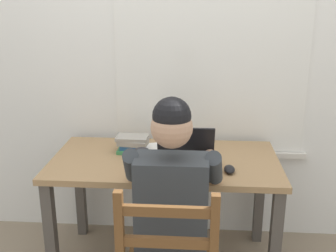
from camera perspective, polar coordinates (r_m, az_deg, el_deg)
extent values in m
cube|color=silver|center=(2.71, 0.27, 10.36)|extent=(6.00, 0.04, 2.60)
cube|color=silver|center=(2.70, 6.02, 7.92)|extent=(1.26, 0.01, 1.12)
cube|color=beige|center=(2.84, 5.65, -3.71)|extent=(1.32, 0.06, 0.04)
cube|color=#9E7A51|center=(2.45, -0.43, -4.94)|extent=(1.35, 0.70, 0.03)
cube|color=#4C4742|center=(2.48, -16.03, -14.73)|extent=(0.06, 0.06, 0.69)
cube|color=#4C4742|center=(2.39, 14.70, -16.00)|extent=(0.06, 0.06, 0.69)
cube|color=#4C4742|center=(2.97, -12.16, -8.72)|extent=(0.06, 0.06, 0.69)
cube|color=#4C4742|center=(2.90, 12.65, -9.50)|extent=(0.06, 0.06, 0.69)
cube|color=#33383D|center=(1.97, 0.49, -11.21)|extent=(0.34, 0.20, 0.50)
sphere|color=tan|center=(1.81, 0.52, -0.21)|extent=(0.19, 0.19, 0.19)
sphere|color=black|center=(1.80, 0.53, 1.37)|extent=(0.17, 0.17, 0.17)
cube|color=black|center=(1.89, 0.69, 1.54)|extent=(0.13, 0.10, 0.01)
cylinder|color=#38383D|center=(2.28, -1.52, -14.22)|extent=(0.13, 0.40, 0.13)
cylinder|color=#38383D|center=(2.27, 3.15, -14.38)|extent=(0.13, 0.40, 0.13)
cylinder|color=#38383D|center=(2.56, -1.03, -16.07)|extent=(0.10, 0.10, 0.44)
cylinder|color=#38383D|center=(2.56, 3.16, -16.21)|extent=(0.10, 0.10, 0.44)
cylinder|color=#33383D|center=(2.00, -5.08, -5.58)|extent=(0.10, 0.26, 0.24)
cylinder|color=tan|center=(2.24, -4.10, -5.28)|extent=(0.07, 0.28, 0.07)
sphere|color=tan|center=(2.37, -3.38, -3.98)|extent=(0.08, 0.08, 0.08)
cylinder|color=#33383D|center=(1.98, 6.49, -5.90)|extent=(0.10, 0.26, 0.24)
cylinder|color=tan|center=(2.22, 6.21, -5.56)|extent=(0.07, 0.28, 0.07)
sphere|color=tan|center=(2.35, 5.86, -4.21)|extent=(0.08, 0.08, 0.08)
cube|color=brown|center=(1.71, 6.43, -16.66)|extent=(0.04, 0.04, 0.48)
cube|color=brown|center=(1.73, -6.73, -16.14)|extent=(0.04, 0.04, 0.48)
cube|color=brown|center=(1.70, -0.21, -15.94)|extent=(0.36, 0.02, 0.04)
cube|color=brown|center=(1.63, -0.21, -11.83)|extent=(0.36, 0.02, 0.04)
cube|color=black|center=(2.25, 2.32, -6.39)|extent=(0.33, 0.23, 0.02)
cube|color=#2B2B2D|center=(2.24, 2.32, -6.17)|extent=(0.29, 0.17, 0.00)
cube|color=black|center=(2.35, 2.48, -2.39)|extent=(0.33, 0.09, 0.21)
cube|color=#4C515B|center=(2.35, 2.48, -2.39)|extent=(0.29, 0.07, 0.18)
ellipsoid|color=black|center=(2.28, 8.58, -6.00)|extent=(0.06, 0.10, 0.03)
cylinder|color=silver|center=(2.54, 2.97, -2.48)|extent=(0.08, 0.08, 0.10)
torus|color=silver|center=(2.54, 4.20, -2.41)|extent=(0.05, 0.01, 0.05)
cylinder|color=black|center=(2.34, -3.73, -4.37)|extent=(0.08, 0.08, 0.09)
torus|color=black|center=(2.33, -2.44, -4.31)|extent=(0.05, 0.01, 0.05)
cube|color=#38844C|center=(2.54, -5.33, -3.44)|extent=(0.15, 0.12, 0.02)
cube|color=#2D5B9E|center=(2.55, -4.86, -2.79)|extent=(0.16, 0.13, 0.03)
cube|color=gray|center=(2.52, -4.89, -2.28)|extent=(0.19, 0.13, 0.03)
cube|color=gray|center=(2.53, -5.03, -1.64)|extent=(0.20, 0.13, 0.02)
cube|color=white|center=(2.39, 0.71, -4.83)|extent=(0.21, 0.20, 0.02)
cube|color=white|center=(2.61, -0.98, -2.96)|extent=(0.23, 0.22, 0.01)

